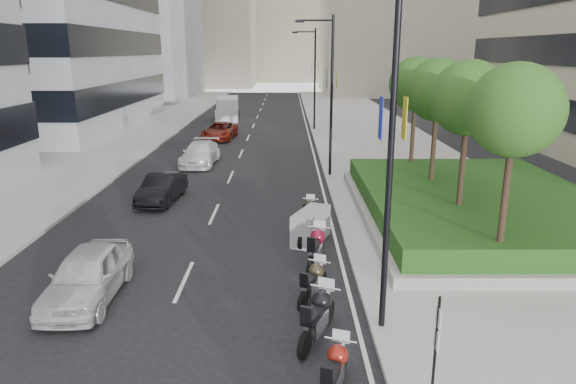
{
  "coord_description": "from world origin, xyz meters",
  "views": [
    {
      "loc": [
        1.81,
        -11.1,
        7.15
      ],
      "look_at": [
        1.84,
        7.47,
        2.0
      ],
      "focal_mm": 32.0,
      "sensor_mm": 36.0,
      "label": 1
    }
  ],
  "objects_px": {
    "parking_sign": "(436,344)",
    "car_d": "(220,131)",
    "lamp_post_1": "(329,89)",
    "motorcycle_3": "(313,282)",
    "motorcycle_2": "(318,316)",
    "motorcycle_5": "(311,226)",
    "motorcycle_4": "(316,247)",
    "lamp_post_2": "(313,74)",
    "delivery_van": "(228,110)",
    "car_b": "(162,188)",
    "lamp_post_0": "(385,141)",
    "car_a": "(88,275)",
    "car_c": "(200,153)",
    "motorcycle_1": "(335,372)",
    "motorcycle_6": "(308,212)"
  },
  "relations": [
    {
      "from": "motorcycle_1",
      "to": "motorcycle_4",
      "type": "height_order",
      "value": "motorcycle_4"
    },
    {
      "from": "lamp_post_2",
      "to": "delivery_van",
      "type": "height_order",
      "value": "lamp_post_2"
    },
    {
      "from": "parking_sign",
      "to": "car_a",
      "type": "height_order",
      "value": "parking_sign"
    },
    {
      "from": "motorcycle_2",
      "to": "motorcycle_3",
      "type": "xyz_separation_m",
      "value": [
        -0.01,
        2.19,
        -0.09
      ]
    },
    {
      "from": "motorcycle_2",
      "to": "car_c",
      "type": "relative_size",
      "value": 0.46
    },
    {
      "from": "parking_sign",
      "to": "car_d",
      "type": "height_order",
      "value": "parking_sign"
    },
    {
      "from": "car_b",
      "to": "car_d",
      "type": "xyz_separation_m",
      "value": [
        0.51,
        18.2,
        0.02
      ]
    },
    {
      "from": "lamp_post_0",
      "to": "motorcycle_5",
      "type": "distance_m",
      "value": 7.98
    },
    {
      "from": "lamp_post_0",
      "to": "motorcycle_1",
      "type": "height_order",
      "value": "lamp_post_0"
    },
    {
      "from": "motorcycle_4",
      "to": "car_d",
      "type": "bearing_deg",
      "value": 28.62
    },
    {
      "from": "car_a",
      "to": "car_d",
      "type": "height_order",
      "value": "car_a"
    },
    {
      "from": "motorcycle_1",
      "to": "motorcycle_4",
      "type": "distance_m",
      "value": 6.95
    },
    {
      "from": "lamp_post_0",
      "to": "car_b",
      "type": "distance_m",
      "value": 15.29
    },
    {
      "from": "lamp_post_0",
      "to": "motorcycle_5",
      "type": "height_order",
      "value": "lamp_post_0"
    },
    {
      "from": "lamp_post_1",
      "to": "car_d",
      "type": "xyz_separation_m",
      "value": [
        -7.93,
        13.17,
        -4.37
      ]
    },
    {
      "from": "motorcycle_4",
      "to": "motorcycle_6",
      "type": "xyz_separation_m",
      "value": [
        -0.09,
        4.27,
        -0.1
      ]
    },
    {
      "from": "lamp_post_2",
      "to": "motorcycle_6",
      "type": "distance_m",
      "value": 26.85
    },
    {
      "from": "parking_sign",
      "to": "car_d",
      "type": "xyz_separation_m",
      "value": [
        -8.58,
        33.17,
        -0.76
      ]
    },
    {
      "from": "car_d",
      "to": "delivery_van",
      "type": "height_order",
      "value": "delivery_van"
    },
    {
      "from": "lamp_post_2",
      "to": "motorcycle_4",
      "type": "relative_size",
      "value": 3.82
    },
    {
      "from": "lamp_post_1",
      "to": "motorcycle_4",
      "type": "distance_m",
      "value": 13.51
    },
    {
      "from": "motorcycle_4",
      "to": "motorcycle_2",
      "type": "bearing_deg",
      "value": -168.18
    },
    {
      "from": "lamp_post_0",
      "to": "car_c",
      "type": "distance_m",
      "value": 22.36
    },
    {
      "from": "lamp_post_0",
      "to": "delivery_van",
      "type": "bearing_deg",
      "value": 101.51
    },
    {
      "from": "motorcycle_2",
      "to": "motorcycle_3",
      "type": "bearing_deg",
      "value": 23.36
    },
    {
      "from": "car_b",
      "to": "lamp_post_0",
      "type": "bearing_deg",
      "value": -49.88
    },
    {
      "from": "lamp_post_0",
      "to": "parking_sign",
      "type": "xyz_separation_m",
      "value": [
        0.66,
        -3.0,
        -3.61
      ]
    },
    {
      "from": "lamp_post_0",
      "to": "motorcycle_4",
      "type": "relative_size",
      "value": 3.82
    },
    {
      "from": "motorcycle_3",
      "to": "car_d",
      "type": "height_order",
      "value": "car_d"
    },
    {
      "from": "lamp_post_2",
      "to": "car_b",
      "type": "distance_m",
      "value": 24.91
    },
    {
      "from": "motorcycle_2",
      "to": "motorcycle_3",
      "type": "height_order",
      "value": "motorcycle_2"
    },
    {
      "from": "lamp_post_0",
      "to": "lamp_post_1",
      "type": "relative_size",
      "value": 1.0
    },
    {
      "from": "car_a",
      "to": "car_d",
      "type": "distance_m",
      "value": 28.36
    },
    {
      "from": "lamp_post_2",
      "to": "motorcycle_1",
      "type": "relative_size",
      "value": 4.35
    },
    {
      "from": "lamp_post_1",
      "to": "motorcycle_3",
      "type": "relative_size",
      "value": 4.59
    },
    {
      "from": "car_d",
      "to": "car_b",
      "type": "bearing_deg",
      "value": -86.77
    },
    {
      "from": "motorcycle_2",
      "to": "motorcycle_5",
      "type": "height_order",
      "value": "motorcycle_5"
    },
    {
      "from": "car_c",
      "to": "delivery_van",
      "type": "height_order",
      "value": "delivery_van"
    },
    {
      "from": "lamp_post_2",
      "to": "motorcycle_1",
      "type": "height_order",
      "value": "lamp_post_2"
    },
    {
      "from": "lamp_post_2",
      "to": "car_b",
      "type": "height_order",
      "value": "lamp_post_2"
    },
    {
      "from": "motorcycle_3",
      "to": "delivery_van",
      "type": "height_order",
      "value": "delivery_van"
    },
    {
      "from": "motorcycle_4",
      "to": "car_c",
      "type": "distance_m",
      "value": 17.44
    },
    {
      "from": "motorcycle_2",
      "to": "motorcycle_5",
      "type": "relative_size",
      "value": 1.02
    },
    {
      "from": "motorcycle_6",
      "to": "delivery_van",
      "type": "relative_size",
      "value": 0.35
    },
    {
      "from": "car_d",
      "to": "lamp_post_2",
      "type": "bearing_deg",
      "value": 36.17
    },
    {
      "from": "lamp_post_1",
      "to": "delivery_van",
      "type": "relative_size",
      "value": 1.57
    },
    {
      "from": "lamp_post_1",
      "to": "motorcycle_5",
      "type": "bearing_deg",
      "value": -97.73
    },
    {
      "from": "motorcycle_6",
      "to": "car_a",
      "type": "relative_size",
      "value": 0.45
    },
    {
      "from": "parking_sign",
      "to": "motorcycle_1",
      "type": "distance_m",
      "value": 2.2
    },
    {
      "from": "car_d",
      "to": "motorcycle_4",
      "type": "bearing_deg",
      "value": -70.9
    }
  ]
}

